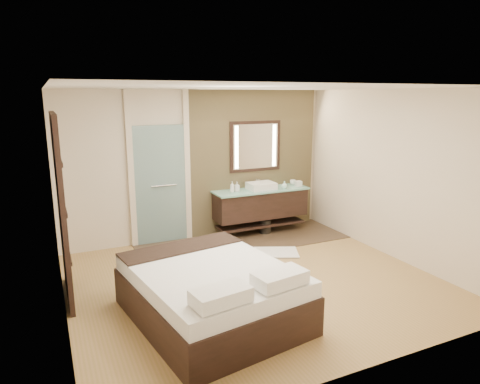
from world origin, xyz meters
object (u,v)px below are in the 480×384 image
mirror_unit (255,146)px  bed (212,292)px  vanity (261,204)px  waste_bin (265,226)px

mirror_unit → bed: (-2.02, -2.86, -1.32)m
vanity → mirror_unit: size_ratio=1.75×
bed → vanity: bearing=43.6°
vanity → bed: vanity is taller
mirror_unit → waste_bin: (0.07, -0.31, -1.51)m
mirror_unit → waste_bin: bearing=-77.9°
vanity → waste_bin: vanity is taller
vanity → bed: size_ratio=0.80×
mirror_unit → waste_bin: size_ratio=3.81×
vanity → waste_bin: (0.07, -0.07, -0.44)m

